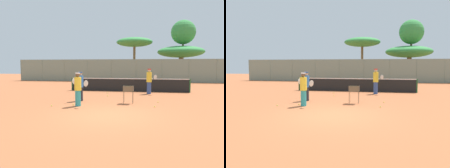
# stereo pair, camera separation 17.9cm
# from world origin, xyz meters

# --- Properties ---
(ground_plane) EXTENTS (80.00, 80.00, 0.00)m
(ground_plane) POSITION_xyz_m (0.00, 0.00, 0.00)
(ground_plane) COLOR #B26038
(tennis_net) EXTENTS (9.68, 0.10, 1.07)m
(tennis_net) POSITION_xyz_m (0.00, 8.65, 0.56)
(tennis_net) COLOR #26592D
(tennis_net) RESTS_ON ground_plane
(back_fence) EXTENTS (32.07, 0.08, 2.89)m
(back_fence) POSITION_xyz_m (0.00, 18.86, 1.44)
(back_fence) COLOR gray
(back_fence) RESTS_ON ground_plane
(tree_0) EXTENTS (3.53, 3.53, 8.72)m
(tree_0) POSITION_xyz_m (6.47, 24.82, 6.92)
(tree_0) COLOR brown
(tree_0) RESTS_ON ground_plane
(tree_1) EXTENTS (6.72, 6.72, 4.93)m
(tree_1) POSITION_xyz_m (6.14, 24.65, 4.07)
(tree_1) COLOR brown
(tree_1) RESTS_ON ground_plane
(tree_2) EXTENTS (5.23, 5.23, 6.13)m
(tree_2) POSITION_xyz_m (-0.56, 23.26, 5.43)
(tree_2) COLOR brown
(tree_2) RESTS_ON ground_plane
(player_white_outfit) EXTENTS (0.50, 0.85, 1.73)m
(player_white_outfit) POSITION_xyz_m (-2.37, 3.45, 0.90)
(player_white_outfit) COLOR #26262D
(player_white_outfit) RESTS_ON ground_plane
(player_red_cap) EXTENTS (0.79, 0.69, 1.87)m
(player_red_cap) POSITION_xyz_m (1.66, 7.40, 0.97)
(player_red_cap) COLOR #334C8C
(player_red_cap) RESTS_ON ground_plane
(player_yellow_shirt) EXTENTS (0.87, 0.48, 1.74)m
(player_yellow_shirt) POSITION_xyz_m (-1.97, 1.84, 0.91)
(player_yellow_shirt) COLOR teal
(player_yellow_shirt) RESTS_ON ground_plane
(ball_cart) EXTENTS (0.56, 0.41, 0.98)m
(ball_cart) POSITION_xyz_m (0.53, 3.07, 0.75)
(ball_cart) COLOR brown
(ball_cart) RESTS_ON ground_plane
(tennis_ball_0) EXTENTS (0.07, 0.07, 0.07)m
(tennis_ball_0) POSITION_xyz_m (-2.32, 2.06, 0.03)
(tennis_ball_0) COLOR #D1E54C
(tennis_ball_0) RESTS_ON ground_plane
(tennis_ball_1) EXTENTS (0.07, 0.07, 0.07)m
(tennis_ball_1) POSITION_xyz_m (-3.33, 1.56, 0.03)
(tennis_ball_1) COLOR #D1E54C
(tennis_ball_1) RESTS_ON ground_plane
(tennis_ball_2) EXTENTS (0.07, 0.07, 0.07)m
(tennis_ball_2) POSITION_xyz_m (2.19, 3.61, 0.03)
(tennis_ball_2) COLOR #D1E54C
(tennis_ball_2) RESTS_ON ground_plane
(tennis_ball_3) EXTENTS (0.07, 0.07, 0.07)m
(tennis_ball_3) POSITION_xyz_m (-1.46, 7.16, 0.03)
(tennis_ball_3) COLOR #D1E54C
(tennis_ball_3) RESTS_ON ground_plane
(tennis_ball_4) EXTENTS (0.07, 0.07, 0.07)m
(tennis_ball_4) POSITION_xyz_m (1.97, 2.20, 0.03)
(tennis_ball_4) COLOR #D1E54C
(tennis_ball_4) RESTS_ON ground_plane
(tennis_ball_5) EXTENTS (0.07, 0.07, 0.07)m
(tennis_ball_5) POSITION_xyz_m (-1.14, 5.64, 0.03)
(tennis_ball_5) COLOR #D1E54C
(tennis_ball_5) RESTS_ON ground_plane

